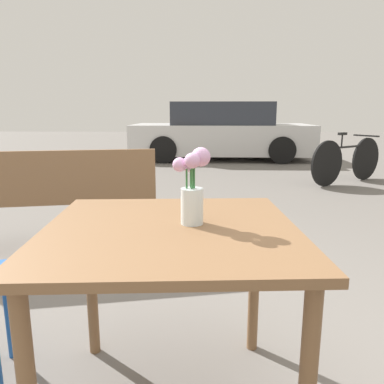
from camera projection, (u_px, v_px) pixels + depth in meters
The scene contains 5 objects.
table_front at pixel (171, 255), 1.33m from camera, with size 0.93×0.91×0.74m.
flower_vase at pixel (192, 190), 1.32m from camera, with size 0.13×0.12×0.27m.
bench_near at pixel (54, 199), 2.96m from camera, with size 1.64×0.65×0.85m.
bicycle at pixel (347, 160), 6.00m from camera, with size 1.44×1.02×0.81m.
parked_car at pixel (221, 132), 9.03m from camera, with size 4.25×1.99×1.34m.
Camera 1 is at (0.10, -1.25, 1.14)m, focal length 35.00 mm.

